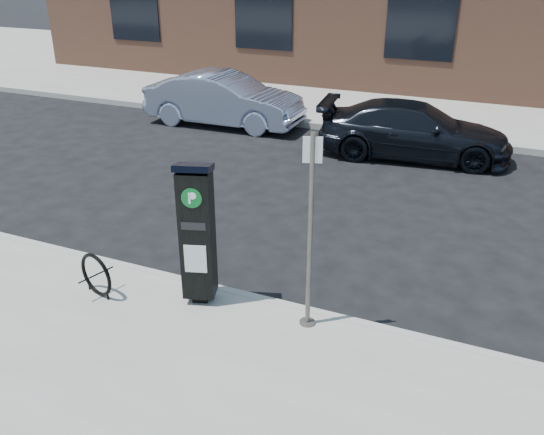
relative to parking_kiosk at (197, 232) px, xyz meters
The scene contains 9 objects.
ground 1.19m from the parking_kiosk, 53.32° to the left, with size 120.00×120.00×0.00m, color black.
sidewalk_far 14.39m from the parking_kiosk, 88.96° to the left, with size 60.00×12.00×0.15m, color gray.
curb_near 1.11m from the parking_kiosk, 51.70° to the left, with size 60.00×0.12×0.16m, color #9E9B93.
curb_far 8.44m from the parking_kiosk, 88.21° to the left, with size 60.00×0.12×0.16m, color #9E9B93.
parking_kiosk is the anchor object (origin of this frame).
sign_pole 1.44m from the parking_kiosk, ahead, with size 0.20×0.19×2.35m.
bike_rack 1.50m from the parking_kiosk, 160.99° to the right, with size 0.59×0.20×0.59m.
car_silver 8.64m from the parking_kiosk, 116.01° to the left, with size 1.43×4.11×1.35m, color #95A1BE.
car_dark 7.27m from the parking_kiosk, 79.98° to the left, with size 1.69×4.15×1.21m, color black.
Camera 1 is at (3.07, -5.68, 4.19)m, focal length 38.00 mm.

